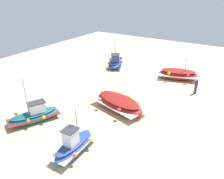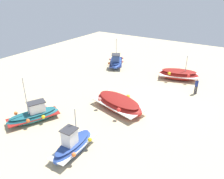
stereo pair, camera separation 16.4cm
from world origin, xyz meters
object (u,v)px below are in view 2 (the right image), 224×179
object	(u,v)px
fishing_boat_4	(119,103)
fishing_boat_0	(179,74)
person_walking	(196,85)
fishing_boat_3	(73,145)
fishing_boat_1	(116,62)
fishing_boat_2	(34,115)

from	to	relation	value
fishing_boat_4	fishing_boat_0	bearing A→B (deg)	-89.19
fishing_boat_4	person_walking	bearing A→B (deg)	-111.91
fishing_boat_0	fishing_boat_4	size ratio (longest dim) A/B	0.87
fishing_boat_0	fishing_boat_3	size ratio (longest dim) A/B	1.31
fishing_boat_0	fishing_boat_1	bearing A→B (deg)	-16.85
fishing_boat_4	fishing_boat_2	bearing A→B (deg)	61.91
fishing_boat_1	fishing_boat_4	xyz separation A→B (m)	(9.94, 6.45, -0.04)
fishing_boat_0	fishing_boat_3	world-z (taller)	fishing_boat_3
fishing_boat_2	fishing_boat_3	size ratio (longest dim) A/B	1.20
fishing_boat_1	fishing_boat_3	bearing A→B (deg)	-7.09
fishing_boat_0	fishing_boat_2	xyz separation A→B (m)	(15.29, -7.21, -0.07)
fishing_boat_1	fishing_boat_2	distance (m)	15.43
fishing_boat_4	fishing_boat_3	bearing A→B (deg)	107.77
fishing_boat_2	fishing_boat_3	distance (m)	5.45
fishing_boat_2	fishing_boat_1	bearing A→B (deg)	31.28
person_walking	fishing_boat_0	bearing A→B (deg)	-166.26
fishing_boat_1	fishing_boat_3	size ratio (longest dim) A/B	1.32
fishing_boat_0	fishing_boat_2	world-z (taller)	fishing_boat_2
fishing_boat_0	fishing_boat_3	xyz separation A→B (m)	(16.47, -1.88, -0.00)
fishing_boat_1	fishing_boat_4	distance (m)	11.85
fishing_boat_2	fishing_boat_4	world-z (taller)	fishing_boat_2
fishing_boat_0	fishing_boat_4	distance (m)	10.14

